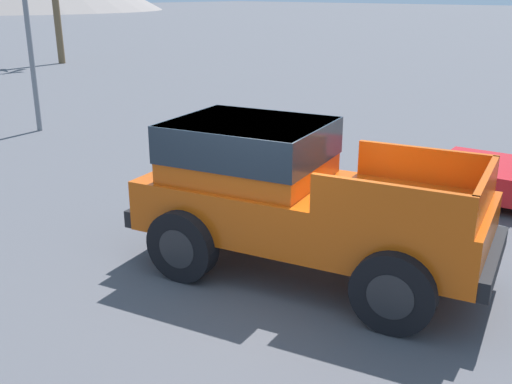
# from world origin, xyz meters

# --- Properties ---
(ground_plane) EXTENTS (320.00, 320.00, 0.00)m
(ground_plane) POSITION_xyz_m (0.00, 0.00, 0.00)
(ground_plane) COLOR #4C4C51
(orange_pickup_truck) EXTENTS (3.20, 5.18, 2.05)m
(orange_pickup_truck) POSITION_xyz_m (0.34, -0.12, 1.16)
(orange_pickup_truck) COLOR #CC4C0C
(orange_pickup_truck) RESTS_ON ground_plane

